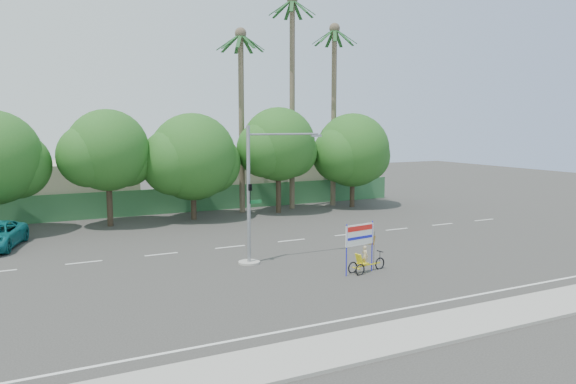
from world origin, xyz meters
name	(u,v)px	position (x,y,z in m)	size (l,w,h in m)	color
ground	(332,276)	(0.00, 0.00, 0.00)	(120.00, 120.00, 0.00)	#33302D
sidewalk_near	(444,327)	(0.00, -7.50, 0.06)	(50.00, 2.40, 0.12)	gray
fence	(192,199)	(0.00, 21.50, 1.00)	(38.00, 0.08, 2.00)	#336B3D
building_left	(53,188)	(-10.00, 26.00, 2.00)	(12.00, 8.00, 4.00)	beige
building_right	(260,180)	(8.00, 26.00, 1.80)	(14.00, 8.00, 3.60)	beige
tree_left	(107,153)	(-7.05, 18.00, 5.06)	(6.66, 5.60, 8.07)	#473828
tree_center	(192,159)	(-1.05, 18.00, 4.47)	(7.62, 6.40, 7.85)	#473828
tree_right	(278,147)	(5.95, 18.00, 5.24)	(6.90, 5.80, 8.36)	#473828
tree_far_right	(352,152)	(12.95, 18.00, 4.64)	(7.38, 6.20, 7.94)	#473828
palm_tall	(292,82)	(8.00, 19.50, 10.46)	(3.73, 3.79, 17.45)	#70604C
palm_mid	(334,96)	(12.00, 19.50, 9.40)	(3.73, 3.79, 15.45)	#70604C
palm_short	(241,101)	(3.50, 19.50, 8.86)	(3.73, 3.79, 14.45)	#70604C
traffic_signal	(254,206)	(-2.20, 3.98, 2.92)	(4.72, 1.10, 7.00)	gray
trike_billboard	(363,252)	(1.66, -0.11, 1.01)	(2.53, 0.78, 2.50)	black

